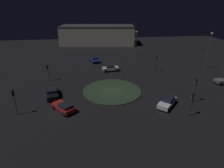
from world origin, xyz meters
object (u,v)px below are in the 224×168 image
object	(u,v)px
traffic_light_west	(14,98)
store_building	(98,35)
traffic_light_northwest	(48,69)
streetlamp_east	(209,46)
car_blue	(95,59)
traffic_light_southeast	(195,86)
car_red	(64,107)
car_black	(52,93)
car_white	(167,102)
car_silver	(110,68)
traffic_light_northeast	(156,60)
traffic_light_southeast_near	(192,100)
streetlamp_northeast	(136,39)

from	to	relation	value
traffic_light_west	store_building	bearing A→B (deg)	51.23
traffic_light_northwest	streetlamp_east	bearing A→B (deg)	32.54
car_blue	traffic_light_southeast	xyz separation A→B (m)	(15.36, -25.32, 2.25)
car_red	car_black	distance (m)	5.75
car_white	traffic_light_west	xyz separation A→B (m)	(-23.25, 0.46, 2.19)
streetlamp_east	car_silver	bearing A→B (deg)	177.19
car_black	store_building	size ratio (longest dim) A/B	0.16
traffic_light_northeast	streetlamp_east	distance (m)	13.97
traffic_light_southeast	car_black	bearing A→B (deg)	12.57
car_silver	car_white	size ratio (longest dim) A/B	0.94
car_black	store_building	xyz separation A→B (m)	(11.01, 45.88, 2.91)
traffic_light_southeast_near	store_building	size ratio (longest dim) A/B	0.12
traffic_light_west	traffic_light_northeast	bearing A→B (deg)	7.32
car_white	traffic_light_northwest	xyz separation A→B (m)	(-20.93, 13.32, 1.90)
car_blue	streetlamp_northeast	world-z (taller)	streetlamp_northeast
traffic_light_northeast	car_red	bearing A→B (deg)	-0.81
car_black	streetlamp_east	size ratio (longest dim) A/B	0.54
car_red	streetlamp_east	size ratio (longest dim) A/B	0.47
car_red	streetlamp_northeast	distance (m)	37.21
car_black	traffic_light_west	size ratio (longest dim) A/B	1.17
car_white	streetlamp_northeast	size ratio (longest dim) A/B	0.57
traffic_light_southeast	car_red	bearing A→B (deg)	24.72
traffic_light_west	streetlamp_east	bearing A→B (deg)	-0.62
traffic_light_west	streetlamp_northeast	distance (m)	41.14
car_blue	traffic_light_southeast_near	bearing A→B (deg)	10.85
car_silver	streetlamp_northeast	bearing A→B (deg)	46.96
car_blue	car_black	xyz separation A→B (m)	(-8.49, -20.08, -0.01)
car_blue	traffic_light_southeast_near	xyz separation A→B (m)	(12.69, -29.09, 1.88)
streetlamp_east	streetlamp_northeast	world-z (taller)	streetlamp_east
car_silver	car_white	bearing A→B (deg)	-76.33
traffic_light_northwest	traffic_light_southeast_near	world-z (taller)	traffic_light_southeast_near
traffic_light_southeast_near	car_silver	bearing A→B (deg)	-22.80
car_white	traffic_light_southeast	distance (m)	5.34
store_building	car_white	bearing A→B (deg)	106.29
streetlamp_east	store_building	world-z (taller)	streetlamp_east
car_black	car_silver	bearing A→B (deg)	-57.60
car_blue	streetlamp_east	size ratio (longest dim) A/B	0.50
car_silver	store_building	world-z (taller)	store_building
car_black	traffic_light_northeast	bearing A→B (deg)	-78.85
streetlamp_northeast	car_white	bearing A→B (deg)	-95.35
traffic_light_northeast	streetlamp_east	size ratio (longest dim) A/B	0.48
traffic_light_southeast	streetlamp_east	distance (m)	20.55
traffic_light_southeast	store_building	xyz separation A→B (m)	(-12.84, 51.12, 0.65)
car_white	streetlamp_east	world-z (taller)	streetlamp_east
car_black	traffic_light_southeast_near	size ratio (longest dim) A/B	1.30
store_building	traffic_light_southeast	bearing A→B (deg)	111.54
traffic_light_northwest	store_building	size ratio (longest dim) A/B	0.12
car_silver	traffic_light_west	xyz separation A→B (m)	(-16.22, -17.32, 2.18)
car_red	traffic_light_northeast	world-z (taller)	traffic_light_northeast
traffic_light_west	traffic_light_northeast	world-z (taller)	traffic_light_northeast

